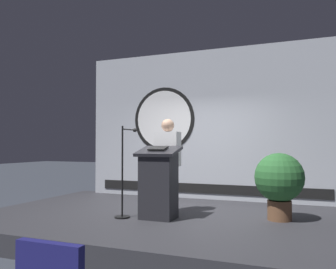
% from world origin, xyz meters
% --- Properties ---
extents(ground_plane, '(40.00, 40.00, 0.00)m').
position_xyz_m(ground_plane, '(0.00, 0.00, 0.00)').
color(ground_plane, '#383D47').
extents(stage_platform, '(6.40, 4.00, 0.30)m').
position_xyz_m(stage_platform, '(0.00, 0.00, 0.15)').
color(stage_platform, '#333338').
rests_on(stage_platform, ground).
extents(banner_display, '(5.48, 0.12, 3.18)m').
position_xyz_m(banner_display, '(-0.03, 1.85, 1.88)').
color(banner_display, '#B2B7C1').
rests_on(banner_display, stage_platform).
extents(podium, '(0.64, 0.50, 1.13)m').
position_xyz_m(podium, '(-0.15, -0.39, 0.85)').
color(podium, '#26262B').
rests_on(podium, stage_platform).
extents(speaker_person, '(0.40, 0.26, 1.59)m').
position_xyz_m(speaker_person, '(-0.19, 0.09, 1.11)').
color(speaker_person, black).
rests_on(speaker_person, stage_platform).
extents(microphone_stand, '(0.24, 0.58, 1.45)m').
position_xyz_m(microphone_stand, '(-0.71, -0.48, 0.81)').
color(microphone_stand, black).
rests_on(microphone_stand, stage_platform).
extents(potted_plant, '(0.75, 0.75, 1.02)m').
position_xyz_m(potted_plant, '(1.61, 0.20, 0.91)').
color(potted_plant, brown).
rests_on(potted_plant, stage_platform).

